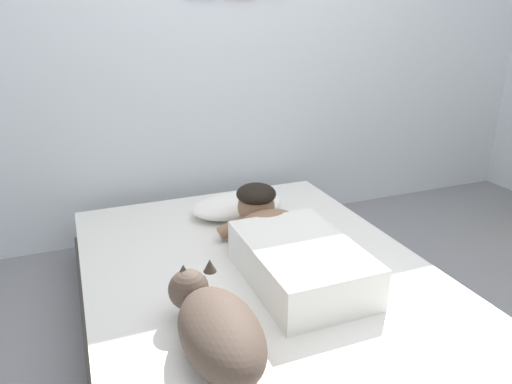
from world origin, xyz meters
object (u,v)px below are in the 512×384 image
(bed, at_px, (261,299))
(pillow, at_px, (237,206))
(cell_phone, at_px, (257,265))
(coffee_cup, at_px, (259,230))
(person_lying, at_px, (286,245))
(dog, at_px, (216,327))

(bed, bearing_deg, pillow, 79.75)
(pillow, distance_m, cell_phone, 0.59)
(bed, bearing_deg, cell_phone, 91.11)
(coffee_cup, bearing_deg, cell_phone, -113.73)
(person_lying, bearing_deg, dog, -136.44)
(bed, relative_size, cell_phone, 14.59)
(person_lying, height_order, cell_phone, person_lying)
(person_lying, bearing_deg, coffee_cup, 90.35)
(bed, height_order, pillow, pillow)
(dog, xyz_separation_m, coffee_cup, (0.46, 0.76, -0.07))
(bed, distance_m, dog, 0.61)
(pillow, xyz_separation_m, cell_phone, (-0.11, -0.58, -0.05))
(dog, relative_size, coffee_cup, 4.60)
(person_lying, distance_m, cell_phone, 0.17)
(pillow, bearing_deg, person_lying, -89.28)
(cell_phone, bearing_deg, person_lying, -22.57)
(pillow, bearing_deg, bed, -100.25)
(bed, xyz_separation_m, pillow, (0.11, 0.62, 0.20))
(coffee_cup, relative_size, cell_phone, 0.89)
(bed, relative_size, pillow, 3.93)
(pillow, height_order, cell_phone, pillow)
(person_lying, bearing_deg, cell_phone, 157.43)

